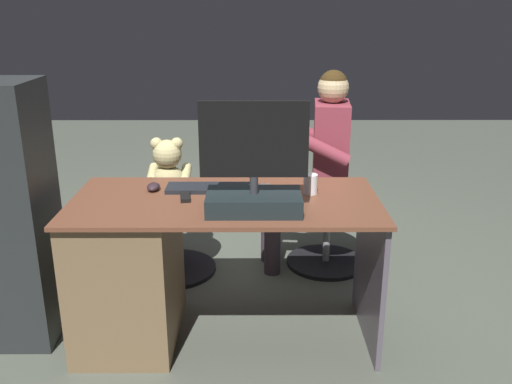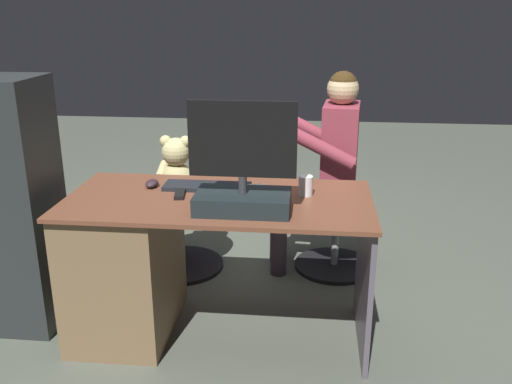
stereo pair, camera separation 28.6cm
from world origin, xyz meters
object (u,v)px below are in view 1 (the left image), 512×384
tv_remote (185,196)px  monitor (254,181)px  cup (310,184)px  keyboard (210,188)px  person (317,156)px  computer_mouse (153,187)px  visitor_chair (327,222)px  office_chair_teddy (171,229)px  desk (147,266)px  teddy_bear (168,171)px

tv_remote → monitor: bearing=143.7°
monitor → cup: bearing=-139.2°
keyboard → person: person is taller
tv_remote → person: bearing=-140.7°
computer_mouse → visitor_chair: size_ratio=0.19×
monitor → tv_remote: bearing=-28.0°
office_chair_teddy → visitor_chair: (-0.95, -0.09, 0.01)m
desk → cup: (-0.78, -0.08, 0.38)m
visitor_chair → person: (0.08, 0.01, 0.43)m
monitor → visitor_chair: monitor is taller
monitor → tv_remote: (0.32, -0.17, -0.12)m
desk → cup: cup is taller
office_chair_teddy → keyboard: bearing=117.4°
desk → person: size_ratio=1.17×
monitor → office_chair_teddy: bearing=-59.3°
keyboard → visitor_chair: 1.03m
keyboard → cup: 0.48m
desk → person: 1.23m
cup → visitor_chair: (-0.19, -0.70, -0.48)m
cup → person: person is taller
computer_mouse → person: person is taller
computer_mouse → tv_remote: bearing=147.2°
computer_mouse → visitor_chair: bearing=-144.9°
desk → teddy_bear: bearing=-91.0°
office_chair_teddy → person: bearing=-174.5°
computer_mouse → cup: cup is taller
cup → visitor_chair: size_ratio=0.19×
keyboard → cup: bearing=173.7°
desk → tv_remote: 0.40m
keyboard → office_chair_teddy: 0.77m
desk → monitor: bearing=164.1°
keyboard → visitor_chair: keyboard is taller
keyboard → computer_mouse: size_ratio=4.38×
keyboard → cup: cup is taller
visitor_chair → monitor: bearing=64.1°
desk → teddy_bear: size_ratio=3.83×
monitor → office_chair_teddy: monitor is taller
desk → visitor_chair: bearing=-140.8°
teddy_bear → visitor_chair: 1.02m
tv_remote → office_chair_teddy: bearing=-83.1°
office_chair_teddy → visitor_chair: bearing=-174.5°
computer_mouse → teddy_bear: bearing=-88.3°
desk → tv_remote: bearing=-173.0°
monitor → teddy_bear: bearing=-59.6°
office_chair_teddy → tv_remote: bearing=105.1°
keyboard → office_chair_teddy: size_ratio=0.80×
monitor → computer_mouse: bearing=-29.7°
monitor → keyboard: bearing=-53.2°
desk → office_chair_teddy: 0.70m
monitor → person: 1.01m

